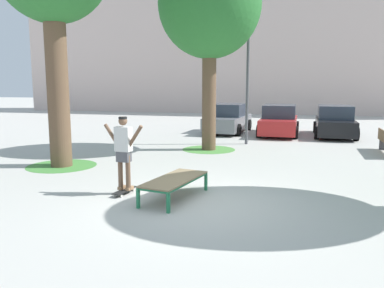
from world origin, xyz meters
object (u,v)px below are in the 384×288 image
(skateboard, at_px, (125,190))
(skater, at_px, (124,148))
(car_red, at_px, (279,121))
(light_post, at_px, (248,52))
(car_black, at_px, (335,122))
(car_grey, at_px, (228,119))
(skate_box, at_px, (175,180))
(tree_mid_back, at_px, (210,5))

(skateboard, bearing_deg, skater, 83.88)
(car_red, distance_m, light_post, 4.87)
(skateboard, distance_m, car_black, 13.26)
(skater, height_order, light_post, light_post)
(car_grey, bearing_deg, light_post, -69.99)
(skateboard, relative_size, car_red, 0.19)
(skate_box, relative_size, car_black, 0.47)
(skater, bearing_deg, car_red, 75.78)
(skateboard, bearing_deg, light_post, 77.87)
(car_grey, bearing_deg, car_black, -3.43)
(skateboard, distance_m, car_red, 12.26)
(skater, xyz_separation_m, car_red, (3.01, 11.86, -0.38))
(skate_box, relative_size, car_red, 0.47)
(skateboard, distance_m, light_post, 9.32)
(car_grey, distance_m, light_post, 5.24)
(skateboard, relative_size, skater, 0.48)
(car_grey, height_order, car_red, same)
(skateboard, distance_m, car_grey, 12.32)
(car_black, distance_m, light_post, 6.16)
(skater, bearing_deg, light_post, 77.87)
(car_grey, height_order, light_post, light_post)
(skateboard, xyz_separation_m, light_post, (1.79, 8.35, 3.75))
(skateboard, bearing_deg, skate_box, -3.34)
(skater, distance_m, light_post, 8.97)
(car_grey, bearing_deg, skateboard, -91.66)
(tree_mid_back, distance_m, light_post, 2.69)
(skate_box, distance_m, skater, 1.40)
(skater, distance_m, tree_mid_back, 7.86)
(tree_mid_back, relative_size, car_black, 1.76)
(car_grey, xyz_separation_m, light_post, (1.44, -3.95, 3.13))
(skater, bearing_deg, car_black, 64.70)
(skate_box, height_order, light_post, light_post)
(skate_box, relative_size, car_grey, 0.46)
(skate_box, distance_m, car_grey, 12.40)
(skateboard, height_order, light_post, light_post)
(skater, distance_m, car_grey, 12.30)
(car_grey, relative_size, car_black, 1.02)
(skater, relative_size, tree_mid_back, 0.23)
(light_post, bearing_deg, car_grey, 110.01)
(car_grey, bearing_deg, tree_mid_back, -88.02)
(skateboard, bearing_deg, car_red, 75.78)
(skate_box, bearing_deg, car_grey, 94.05)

